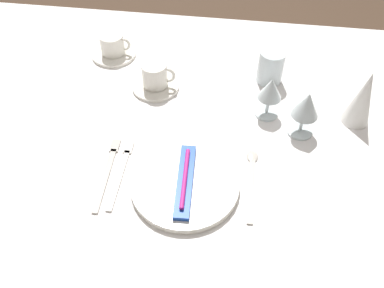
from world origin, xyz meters
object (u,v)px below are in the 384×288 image
object	(u,v)px
wine_glass_left	(270,91)
napkin_folded	(363,98)
coffee_cup_left	(155,75)
coffee_cup_right	(113,44)
fork_inner	(108,171)
wine_glass_centre	(306,107)
fork_outer	(121,171)
spoon_soup	(252,176)
dinner_plate	(185,184)
toothbrush_package	(185,180)
drink_tumbler	(271,67)

from	to	relation	value
wine_glass_left	napkin_folded	xyz separation A→B (m)	(0.24, 0.01, -0.00)
coffee_cup_left	coffee_cup_right	distance (m)	0.22
fork_inner	wine_glass_centre	distance (m)	0.52
wine_glass_centre	napkin_folded	size ratio (longest dim) A/B	0.82
fork_outer	spoon_soup	world-z (taller)	spoon_soup
dinner_plate	fork_outer	world-z (taller)	dinner_plate
toothbrush_package	napkin_folded	world-z (taller)	napkin_folded
toothbrush_package	drink_tumbler	bearing A→B (deg)	65.95
fork_inner	spoon_soup	xyz separation A→B (m)	(0.35, 0.03, 0.00)
coffee_cup_left	wine_glass_centre	bearing A→B (deg)	-17.05
fork_inner	wine_glass_left	size ratio (longest dim) A/B	1.83
fork_outer	drink_tumbler	xyz separation A→B (m)	(0.35, 0.41, 0.05)
coffee_cup_left	fork_outer	bearing A→B (deg)	-94.09
drink_tumbler	spoon_soup	bearing A→B (deg)	-95.51
dinner_plate	drink_tumbler	bearing A→B (deg)	65.95
toothbrush_package	coffee_cup_right	size ratio (longest dim) A/B	2.17
drink_tumbler	wine_glass_centre	bearing A→B (deg)	-67.86
dinner_plate	coffee_cup_left	world-z (taller)	coffee_cup_left
dinner_plate	fork_outer	bearing A→B (deg)	171.44
toothbrush_package	wine_glass_left	size ratio (longest dim) A/B	1.72
fork_inner	spoon_soup	world-z (taller)	spoon_soup
coffee_cup_right	wine_glass_left	bearing A→B (deg)	-23.32
coffee_cup_left	napkin_folded	bearing A→B (deg)	-6.35
coffee_cup_left	drink_tumbler	world-z (taller)	drink_tumbler
fork_outer	coffee_cup_right	bearing A→B (deg)	107.07
spoon_soup	wine_glass_centre	distance (m)	0.23
wine_glass_centre	coffee_cup_right	bearing A→B (deg)	155.22
wine_glass_centre	napkin_folded	xyz separation A→B (m)	(0.15, 0.06, -0.01)
spoon_soup	napkin_folded	world-z (taller)	napkin_folded
drink_tumbler	fork_inner	bearing A→B (deg)	-133.35
wine_glass_left	coffee_cup_left	bearing A→B (deg)	167.70
toothbrush_package	fork_inner	world-z (taller)	toothbrush_package
wine_glass_left	drink_tumbler	world-z (taller)	wine_glass_left
spoon_soup	fork_inner	bearing A→B (deg)	-174.66
coffee_cup_left	coffee_cup_right	world-z (taller)	coffee_cup_left
fork_outer	coffee_cup_left	distance (m)	0.33
napkin_folded	fork_inner	bearing A→B (deg)	-156.82
dinner_plate	napkin_folded	size ratio (longest dim) A/B	1.58
dinner_plate	wine_glass_left	world-z (taller)	wine_glass_left
dinner_plate	napkin_folded	xyz separation A→B (m)	(0.43, 0.29, 0.07)
coffee_cup_left	coffee_cup_right	size ratio (longest dim) A/B	1.01
toothbrush_package	spoon_soup	size ratio (longest dim) A/B	0.97
wine_glass_centre	fork_outer	bearing A→B (deg)	-155.78
dinner_plate	coffee_cup_left	size ratio (longest dim) A/B	2.62
dinner_plate	spoon_soup	distance (m)	0.16
fork_inner	wine_glass_left	xyz separation A→B (m)	(0.38, 0.26, 0.08)
dinner_plate	coffee_cup_right	size ratio (longest dim) A/B	2.64
coffee_cup_left	toothbrush_package	bearing A→B (deg)	-68.32
fork_inner	wine_glass_left	world-z (taller)	wine_glass_left
toothbrush_package	spoon_soup	bearing A→B (deg)	18.71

